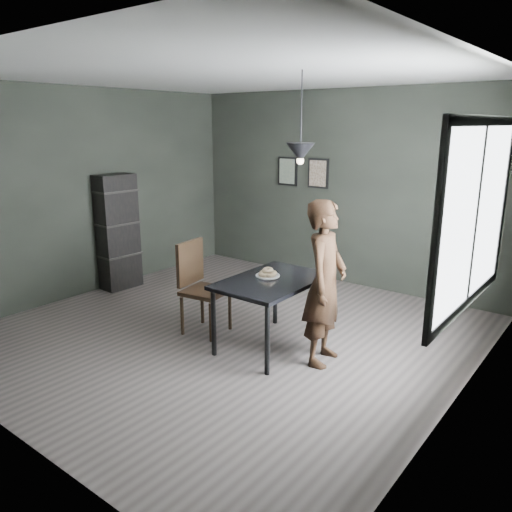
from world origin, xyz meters
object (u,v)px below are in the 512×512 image
Objects in this scene: cafe_table at (272,286)px; shelf_unit at (118,232)px; wood_chair at (199,281)px; pendant_lamp at (300,152)px; white_plate at (268,276)px; woman at (325,283)px.

shelf_unit is at bearing 174.55° from cafe_table.
shelf_unit is (-2.02, 0.44, 0.22)m from wood_chair.
pendant_lamp reaches higher than shelf_unit.
shelf_unit reaches higher than cafe_table.
white_plate is (-0.09, 0.04, 0.08)m from cafe_table.
woman is 1.56× the size of wood_chair.
shelf_unit is 1.89× the size of pendant_lamp.
cafe_table is 0.13m from white_plate.
cafe_table is 0.73× the size of woman.
woman is 1.89× the size of pendant_lamp.
wood_chair is (-1.51, -0.21, -0.22)m from woman.
pendant_lamp is at bearing -0.13° from shelf_unit.
white_plate is at bearing -170.17° from pendant_lamp.
woman reaches higher than white_plate.
cafe_table is 5.22× the size of white_plate.
pendant_lamp is (3.17, -0.18, 1.23)m from shelf_unit.
pendant_lamp is (-0.36, 0.06, 1.23)m from woman.
woman is 1.54m from wood_chair.
woman is 3.53m from shelf_unit.
wood_chair is (-0.90, -0.17, -0.07)m from cafe_table.
white_plate is at bearing 5.86° from wood_chair.
cafe_table is 1.14× the size of wood_chair.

